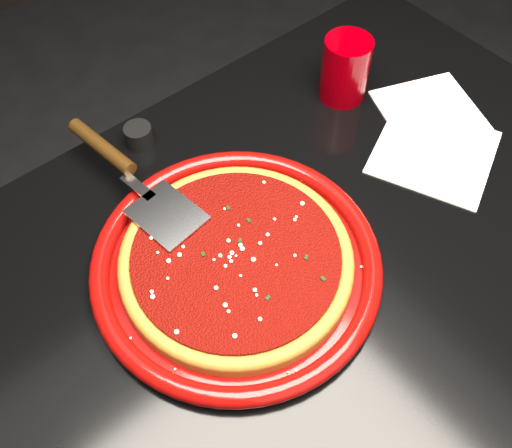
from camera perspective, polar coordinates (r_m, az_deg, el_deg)
The scene contains 13 objects.
floor at distance 1.49m, azimuth 2.03°, elevation -19.64°, with size 4.00×4.00×0.01m, color black.
table at distance 1.13m, azimuth 2.61°, elevation -14.56°, with size 1.20×0.80×0.75m, color black.
plate at distance 0.78m, azimuth -1.97°, elevation -3.94°, with size 0.40×0.40×0.03m, color #6F0605.
pizza_crust at distance 0.77m, azimuth -1.98°, elevation -3.77°, with size 0.32×0.32×0.02m, color brown.
pizza_crust_rim at distance 0.77m, azimuth -2.00°, elevation -3.46°, with size 0.32×0.32×0.02m, color brown.
pizza_sauce at distance 0.76m, azimuth -2.01°, elevation -3.24°, with size 0.28×0.28×0.01m, color #6B0C08.
parmesan_dusting at distance 0.76m, azimuth -2.03°, elevation -2.92°, with size 0.27×0.27×0.01m, color beige, non-canonical shape.
basil_flecks at distance 0.76m, azimuth -2.03°, elevation -2.97°, with size 0.25×0.25×0.00m, color black, non-canonical shape.
pizza_server at distance 0.84m, azimuth -12.22°, elevation 4.73°, with size 0.09×0.33×0.02m, color silver, non-canonical shape.
cup at distance 0.99m, azimuth 8.91°, elevation 15.05°, with size 0.08×0.08×0.11m, color #8A0006.
napkin_a at distance 0.96m, azimuth 17.37°, elevation 6.88°, with size 0.18×0.18×0.00m, color white.
napkin_b at distance 1.02m, azimuth 17.21°, elevation 10.41°, with size 0.16×0.17×0.00m, color white.
ramekin at distance 0.94m, azimuth -11.64°, elevation 8.66°, with size 0.04×0.04×0.03m, color black.
Camera 1 is at (-0.29, -0.27, 1.43)m, focal length 40.00 mm.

